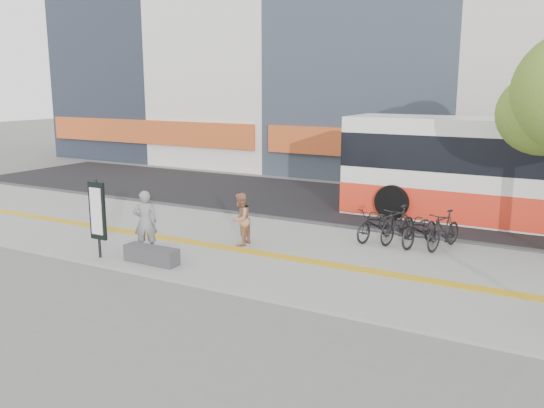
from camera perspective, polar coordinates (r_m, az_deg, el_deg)
The scene contains 11 objects.
ground at distance 15.42m, azimuth -1.44°, elevation -6.37°, with size 120.00×120.00×0.00m, color slate.
sidewalk at distance 16.66m, azimuth 1.20°, elevation -4.84°, with size 40.00×7.00×0.08m, color slate.
tactile_strip at distance 16.22m, azimuth 0.37°, elevation -5.13°, with size 40.00×0.45×0.01m, color #C99017.
street at distance 23.35m, azimuth 9.87°, elevation -0.19°, with size 40.00×8.00×0.06m, color black.
curb at distance 19.70m, azimuth 5.99°, elevation -2.19°, with size 40.00×0.25×0.14m, color #39393B.
bench at distance 15.87m, azimuth -11.82°, elevation -4.95°, with size 1.60×0.45×0.45m, color #39393B.
signboard at distance 16.47m, azimuth -16.89°, elevation -0.78°, with size 0.55×0.10×2.20m.
bus at distance 21.37m, azimuth 25.23°, elevation 2.43°, with size 13.46×3.19×3.58m.
bicycle_row at distance 17.73m, azimuth 13.30°, elevation -2.22°, with size 3.11×2.04×1.13m.
seated_woman at distance 16.72m, azimuth -12.42°, elevation -1.72°, with size 0.66×0.43×1.80m, color black.
pedestrian_tan at distance 17.13m, azimuth -3.14°, elevation -1.51°, with size 0.77×0.60×1.58m, color #A76D4E.
Camera 1 is at (7.48, -12.60, 4.81)m, focal length 38.07 mm.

